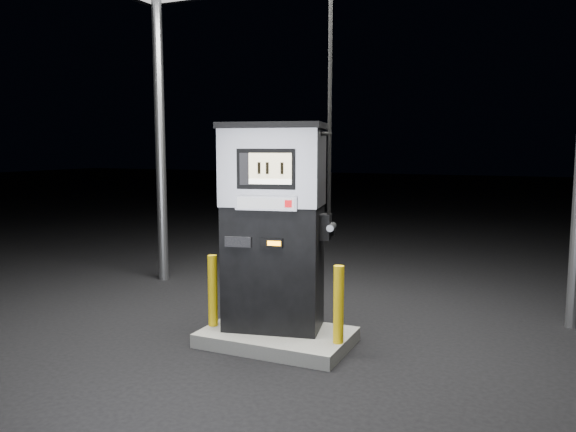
% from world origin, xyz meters
% --- Properties ---
extents(ground, '(80.00, 80.00, 0.00)m').
position_xyz_m(ground, '(0.00, 0.00, 0.00)').
color(ground, black).
rests_on(ground, ground).
extents(pump_island, '(1.60, 1.00, 0.15)m').
position_xyz_m(pump_island, '(0.00, 0.00, 0.07)').
color(pump_island, slate).
rests_on(pump_island, ground).
extents(fuel_dispenser, '(1.31, 0.89, 4.70)m').
position_xyz_m(fuel_dispenser, '(-0.08, 0.10, 1.31)').
color(fuel_dispenser, black).
rests_on(fuel_dispenser, pump_island).
extents(bollard_left, '(0.12, 0.12, 0.81)m').
position_xyz_m(bollard_left, '(-0.74, -0.12, 0.55)').
color(bollard_left, yellow).
rests_on(bollard_left, pump_island).
extents(bollard_right, '(0.12, 0.12, 0.81)m').
position_xyz_m(bollard_right, '(0.74, -0.09, 0.56)').
color(bollard_right, yellow).
rests_on(bollard_right, pump_island).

